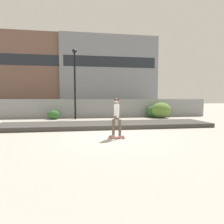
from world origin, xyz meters
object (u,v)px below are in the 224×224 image
object	(u,v)px
shrub_right	(161,110)
shrub_left	(53,115)
shrub_center	(154,112)
street_lamp	(75,75)
parked_car_near	(73,108)
skateboard	(117,137)
skater	(117,115)

from	to	relation	value
shrub_right	shrub_left	bearing A→B (deg)	178.76
shrub_right	shrub_center	bearing A→B (deg)	133.88
street_lamp	shrub_right	world-z (taller)	street_lamp
parked_car_near	shrub_left	size ratio (longest dim) A/B	4.10
skateboard	street_lamp	bearing A→B (deg)	104.72
skateboard	shrub_center	size ratio (longest dim) A/B	0.54
skateboard	shrub_left	distance (m)	10.00
parked_car_near	skater	bearing A→B (deg)	-77.66
parked_car_near	shrub_right	world-z (taller)	parked_car_near
shrub_center	skater	bearing A→B (deg)	-120.38
shrub_right	skateboard	bearing A→B (deg)	-124.39
parked_car_near	shrub_left	world-z (taller)	parked_car_near
skater	shrub_left	xyz separation A→B (m)	(-4.30, 9.02, -0.70)
parked_car_near	shrub_center	bearing A→B (deg)	-18.94
parked_car_near	shrub_left	bearing A→B (deg)	-117.58
shrub_left	shrub_right	bearing A→B (deg)	-1.24
parked_car_near	shrub_right	size ratio (longest dim) A/B	2.25
street_lamp	shrub_left	distance (m)	4.10
skater	parked_car_near	bearing A→B (deg)	102.34
skateboard	street_lamp	distance (m)	9.91
shrub_center	skateboard	bearing A→B (deg)	-120.38
street_lamp	shrub_left	world-z (taller)	street_lamp
skater	shrub_right	world-z (taller)	skater
street_lamp	parked_car_near	xyz separation A→B (m)	(-0.35, 3.36, -3.16)
skateboard	shrub_center	bearing A→B (deg)	59.62
shrub_left	shrub_center	distance (m)	9.79
shrub_left	parked_car_near	bearing A→B (deg)	62.42
street_lamp	shrub_left	bearing A→B (deg)	173.33
parked_car_near	skateboard	bearing A→B (deg)	-77.66
skater	shrub_left	distance (m)	10.02
shrub_center	shrub_right	xyz separation A→B (m)	(0.54, -0.56, 0.16)
street_lamp	shrub_left	xyz separation A→B (m)	(-1.99, 0.23, -3.58)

